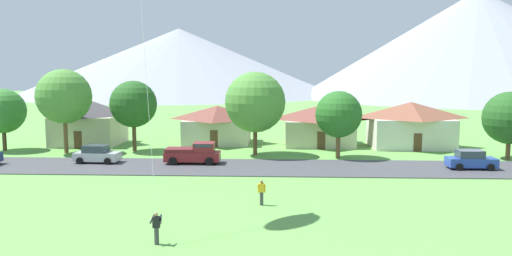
{
  "coord_description": "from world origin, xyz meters",
  "views": [
    {
      "loc": [
        2.72,
        -17.49,
        8.75
      ],
      "look_at": [
        1.36,
        12.28,
        5.3
      ],
      "focal_mm": 34.37,
      "sensor_mm": 36.0,
      "label": 1
    }
  ],
  "objects_px": {
    "house_rightmost": "(410,124)",
    "tree_right_of_center": "(3,111)",
    "parked_car_blue_mid_west": "(471,160)",
    "house_leftmost": "(89,121)",
    "house_left_center": "(217,124)",
    "tree_left_of_center": "(510,118)",
    "tree_far_right": "(255,102)",
    "tree_near_left": "(133,104)",
    "tree_center": "(339,114)",
    "tree_near_right": "(64,96)",
    "house_right_center": "(319,125)",
    "parked_car_silver_west_end": "(97,154)",
    "pickup_truck_maroon_west_side": "(194,153)",
    "watcher_person": "(262,192)"
  },
  "relations": [
    {
      "from": "tree_center",
      "to": "tree_near_left",
      "type": "bearing_deg",
      "value": 171.3
    },
    {
      "from": "house_leftmost",
      "to": "house_rightmost",
      "type": "xyz_separation_m",
      "value": [
        38.08,
        -0.45,
        -0.07
      ]
    },
    {
      "from": "parked_car_silver_west_end",
      "to": "parked_car_blue_mid_west",
      "type": "bearing_deg",
      "value": -2.34
    },
    {
      "from": "parked_car_silver_west_end",
      "to": "house_left_center",
      "type": "bearing_deg",
      "value": 54.5
    },
    {
      "from": "tree_near_left",
      "to": "watcher_person",
      "type": "xyz_separation_m",
      "value": [
        14.78,
        -21.4,
        -4.31
      ]
    },
    {
      "from": "tree_right_of_center",
      "to": "tree_left_of_center",
      "type": "bearing_deg",
      "value": -3.31
    },
    {
      "from": "pickup_truck_maroon_west_side",
      "to": "watcher_person",
      "type": "xyz_separation_m",
      "value": [
        6.88,
        -14.07,
        -0.18
      ]
    },
    {
      "from": "house_right_center",
      "to": "parked_car_blue_mid_west",
      "type": "xyz_separation_m",
      "value": [
        12.39,
        -14.28,
        -1.58
      ]
    },
    {
      "from": "tree_left_of_center",
      "to": "tree_center",
      "type": "height_order",
      "value": "tree_center"
    },
    {
      "from": "parked_car_blue_mid_west",
      "to": "house_leftmost",
      "type": "bearing_deg",
      "value": 161.3
    },
    {
      "from": "house_left_center",
      "to": "house_rightmost",
      "type": "xyz_separation_m",
      "value": [
        22.74,
        -2.14,
        0.34
      ]
    },
    {
      "from": "house_leftmost",
      "to": "tree_near_right",
      "type": "xyz_separation_m",
      "value": [
        -0.03,
        -6.45,
        3.31
      ]
    },
    {
      "from": "parked_car_silver_west_end",
      "to": "parked_car_blue_mid_west",
      "type": "relative_size",
      "value": 1.02
    },
    {
      "from": "tree_center",
      "to": "tree_left_of_center",
      "type": "bearing_deg",
      "value": -0.04
    },
    {
      "from": "tree_left_of_center",
      "to": "watcher_person",
      "type": "relative_size",
      "value": 4.05
    },
    {
      "from": "house_left_center",
      "to": "tree_near_right",
      "type": "xyz_separation_m",
      "value": [
        -15.37,
        -8.13,
        3.72
      ]
    },
    {
      "from": "house_rightmost",
      "to": "tree_left_of_center",
      "type": "height_order",
      "value": "tree_left_of_center"
    },
    {
      "from": "house_right_center",
      "to": "tree_right_of_center",
      "type": "relative_size",
      "value": 1.26
    },
    {
      "from": "house_rightmost",
      "to": "tree_right_of_center",
      "type": "xyz_separation_m",
      "value": [
        -45.71,
        -4.59,
        1.68
      ]
    },
    {
      "from": "tree_near_left",
      "to": "parked_car_silver_west_end",
      "type": "distance_m",
      "value": 8.67
    },
    {
      "from": "tree_left_of_center",
      "to": "tree_far_right",
      "type": "height_order",
      "value": "tree_far_right"
    },
    {
      "from": "house_leftmost",
      "to": "house_right_center",
      "type": "xyz_separation_m",
      "value": [
        27.63,
        0.73,
        -0.34
      ]
    },
    {
      "from": "tree_right_of_center",
      "to": "pickup_truck_maroon_west_side",
      "type": "bearing_deg",
      "value": -17.43
    },
    {
      "from": "house_left_center",
      "to": "house_rightmost",
      "type": "relative_size",
      "value": 0.87
    },
    {
      "from": "house_right_center",
      "to": "tree_near_right",
      "type": "relative_size",
      "value": 0.96
    },
    {
      "from": "tree_left_of_center",
      "to": "tree_right_of_center",
      "type": "height_order",
      "value": "tree_right_of_center"
    },
    {
      "from": "house_rightmost",
      "to": "parked_car_silver_west_end",
      "type": "bearing_deg",
      "value": -160.28
    },
    {
      "from": "tree_left_of_center",
      "to": "tree_near_right",
      "type": "height_order",
      "value": "tree_near_right"
    },
    {
      "from": "house_right_center",
      "to": "tree_left_of_center",
      "type": "relative_size",
      "value": 1.28
    },
    {
      "from": "tree_near_left",
      "to": "tree_left_of_center",
      "type": "relative_size",
      "value": 1.14
    },
    {
      "from": "tree_left_of_center",
      "to": "parked_car_blue_mid_west",
      "type": "height_order",
      "value": "tree_left_of_center"
    },
    {
      "from": "tree_near_left",
      "to": "pickup_truck_maroon_west_side",
      "type": "xyz_separation_m",
      "value": [
        7.9,
        -7.33,
        -4.13
      ]
    },
    {
      "from": "parked_car_silver_west_end",
      "to": "tree_near_right",
      "type": "bearing_deg",
      "value": 134.08
    },
    {
      "from": "house_leftmost",
      "to": "house_right_center",
      "type": "distance_m",
      "value": 27.64
    },
    {
      "from": "tree_left_of_center",
      "to": "tree_far_right",
      "type": "xyz_separation_m",
      "value": [
        -25.38,
        1.26,
        1.41
      ]
    },
    {
      "from": "tree_far_right",
      "to": "tree_right_of_center",
      "type": "bearing_deg",
      "value": 176.28
    },
    {
      "from": "tree_near_left",
      "to": "tree_center",
      "type": "distance_m",
      "value": 22.2
    },
    {
      "from": "house_rightmost",
      "to": "tree_near_right",
      "type": "relative_size",
      "value": 1.07
    },
    {
      "from": "house_leftmost",
      "to": "tree_near_right",
      "type": "distance_m",
      "value": 7.24
    },
    {
      "from": "tree_far_right",
      "to": "parked_car_blue_mid_west",
      "type": "distance_m",
      "value": 21.29
    },
    {
      "from": "tree_left_of_center",
      "to": "tree_far_right",
      "type": "relative_size",
      "value": 0.78
    },
    {
      "from": "house_rightmost",
      "to": "tree_near_right",
      "type": "distance_m",
      "value": 38.73
    },
    {
      "from": "house_leftmost",
      "to": "parked_car_blue_mid_west",
      "type": "relative_size",
      "value": 1.91
    },
    {
      "from": "tree_center",
      "to": "tree_near_right",
      "type": "height_order",
      "value": "tree_near_right"
    },
    {
      "from": "tree_right_of_center",
      "to": "tree_far_right",
      "type": "xyz_separation_m",
      "value": [
        27.99,
        -1.82,
        1.17
      ]
    },
    {
      "from": "parked_car_silver_west_end",
      "to": "watcher_person",
      "type": "height_order",
      "value": "parked_car_silver_west_end"
    },
    {
      "from": "tree_far_right",
      "to": "pickup_truck_maroon_west_side",
      "type": "distance_m",
      "value": 8.86
    },
    {
      "from": "tree_center",
      "to": "tree_far_right",
      "type": "height_order",
      "value": "tree_far_right"
    },
    {
      "from": "tree_left_of_center",
      "to": "house_leftmost",
      "type": "bearing_deg",
      "value": 169.93
    },
    {
      "from": "house_left_center",
      "to": "parked_car_silver_west_end",
      "type": "relative_size",
      "value": 1.96
    }
  ]
}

